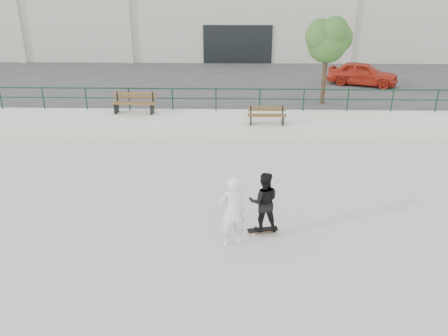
{
  "coord_description": "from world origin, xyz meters",
  "views": [
    {
      "loc": [
        -0.09,
        -8.8,
        5.85
      ],
      "look_at": [
        -0.39,
        2.0,
        1.31
      ],
      "focal_mm": 35.0,
      "sensor_mm": 36.0,
      "label": 1
    }
  ],
  "objects_px": {
    "bench_left": "(134,103)",
    "standing_skater": "(264,202)",
    "tree": "(328,38)",
    "red_car": "(363,74)",
    "bench_right": "(267,115)",
    "seated_skater": "(233,212)",
    "skateboard": "(263,230)"
  },
  "relations": [
    {
      "from": "red_car",
      "to": "bench_left",
      "type": "bearing_deg",
      "value": 140.31
    },
    {
      "from": "bench_left",
      "to": "bench_right",
      "type": "xyz_separation_m",
      "value": [
        5.85,
        -1.54,
        -0.08
      ]
    },
    {
      "from": "standing_skater",
      "to": "seated_skater",
      "type": "bearing_deg",
      "value": 34.55
    },
    {
      "from": "bench_left",
      "to": "standing_skater",
      "type": "relative_size",
      "value": 1.27
    },
    {
      "from": "bench_left",
      "to": "red_car",
      "type": "relative_size",
      "value": 0.51
    },
    {
      "from": "red_car",
      "to": "standing_skater",
      "type": "bearing_deg",
      "value": 179.75
    },
    {
      "from": "bench_right",
      "to": "standing_skater",
      "type": "xyz_separation_m",
      "value": [
        -0.57,
        -7.85,
        0.02
      ]
    },
    {
      "from": "bench_left",
      "to": "standing_skater",
      "type": "height_order",
      "value": "standing_skater"
    },
    {
      "from": "skateboard",
      "to": "standing_skater",
      "type": "bearing_deg",
      "value": -12.44
    },
    {
      "from": "bench_right",
      "to": "red_car",
      "type": "distance_m",
      "value": 9.82
    },
    {
      "from": "standing_skater",
      "to": "bench_left",
      "type": "bearing_deg",
      "value": -61.2
    },
    {
      "from": "bench_left",
      "to": "bench_right",
      "type": "distance_m",
      "value": 6.05
    },
    {
      "from": "tree",
      "to": "standing_skater",
      "type": "xyz_separation_m",
      "value": [
        -3.52,
        -11.33,
        -2.69
      ]
    },
    {
      "from": "red_car",
      "to": "standing_skater",
      "type": "relative_size",
      "value": 2.48
    },
    {
      "from": "bench_right",
      "to": "tree",
      "type": "distance_m",
      "value": 5.3
    },
    {
      "from": "bench_right",
      "to": "tree",
      "type": "relative_size",
      "value": 0.39
    },
    {
      "from": "bench_right",
      "to": "tree",
      "type": "xyz_separation_m",
      "value": [
        2.95,
        3.48,
        2.7
      ]
    },
    {
      "from": "seated_skater",
      "to": "tree",
      "type": "bearing_deg",
      "value": -125.83
    },
    {
      "from": "seated_skater",
      "to": "red_car",
      "type": "bearing_deg",
      "value": -130.25
    },
    {
      "from": "tree",
      "to": "bench_right",
      "type": "bearing_deg",
      "value": -130.25
    },
    {
      "from": "skateboard",
      "to": "bench_right",
      "type": "bearing_deg",
      "value": 73.39
    },
    {
      "from": "tree",
      "to": "red_car",
      "type": "relative_size",
      "value": 1.05
    },
    {
      "from": "tree",
      "to": "standing_skater",
      "type": "bearing_deg",
      "value": -107.26
    },
    {
      "from": "seated_skater",
      "to": "bench_right",
      "type": "bearing_deg",
      "value": -115.05
    },
    {
      "from": "red_car",
      "to": "standing_skater",
      "type": "height_order",
      "value": "red_car"
    },
    {
      "from": "bench_right",
      "to": "seated_skater",
      "type": "height_order",
      "value": "seated_skater"
    },
    {
      "from": "standing_skater",
      "to": "bench_right",
      "type": "bearing_deg",
      "value": -94.74
    },
    {
      "from": "bench_left",
      "to": "bench_right",
      "type": "relative_size",
      "value": 1.25
    },
    {
      "from": "bench_right",
      "to": "standing_skater",
      "type": "relative_size",
      "value": 1.01
    },
    {
      "from": "skateboard",
      "to": "bench_left",
      "type": "bearing_deg",
      "value": 106.93
    },
    {
      "from": "bench_right",
      "to": "red_car",
      "type": "height_order",
      "value": "red_car"
    },
    {
      "from": "bench_left",
      "to": "red_car",
      "type": "xyz_separation_m",
      "value": [
        11.81,
        6.25,
        0.21
      ]
    }
  ]
}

